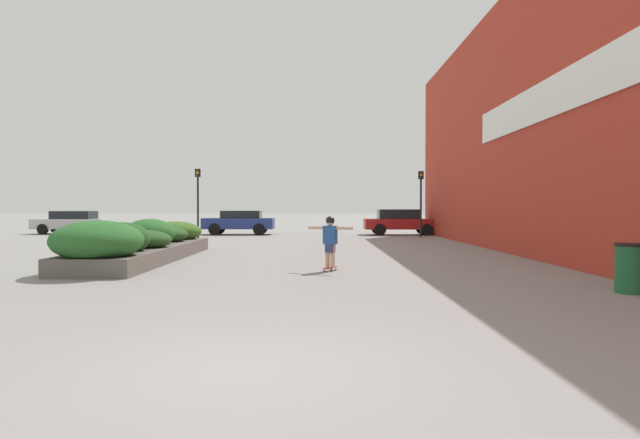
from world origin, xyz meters
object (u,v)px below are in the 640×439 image
at_px(skateboarder, 332,236).
at_px(car_center_left, 403,221).
at_px(car_rightmost, 242,222).
at_px(skateboard, 332,268).
at_px(car_leftmost, 536,220).
at_px(traffic_light_left, 200,191).
at_px(traffic_light_right, 423,193).
at_px(car_center_right, 75,222).
at_px(trash_bin, 634,268).

xyz_separation_m(skateboarder, car_center_left, (4.70, 19.99, -0.09)).
height_order(car_center_left, car_rightmost, car_center_left).
bearing_deg(skateboard, car_center_left, 103.48).
xyz_separation_m(car_leftmost, car_rightmost, (-19.83, -3.95, -0.00)).
xyz_separation_m(traffic_light_left, traffic_light_right, (12.46, 0.44, -0.06)).
bearing_deg(car_center_left, skateboarder, -13.24).
distance_m(skateboarder, car_center_left, 20.53).
xyz_separation_m(skateboard, traffic_light_right, (5.41, 16.96, 2.45)).
distance_m(car_center_left, car_center_right, 20.87).
xyz_separation_m(skateboard, car_leftmost, (14.53, 24.32, 0.74)).
relative_size(car_leftmost, car_center_right, 0.98).
xyz_separation_m(trash_bin, car_center_left, (-1.17, 23.86, 0.34)).
bearing_deg(car_center_right, car_leftmost, -84.38).
xyz_separation_m(car_center_left, traffic_light_right, (0.71, -3.03, 1.69)).
bearing_deg(trash_bin, car_leftmost, 72.93).
height_order(trash_bin, traffic_light_left, traffic_light_left).
bearing_deg(traffic_light_right, car_rightmost, 162.30).
distance_m(car_center_right, car_rightmost, 10.88).
bearing_deg(car_rightmost, car_center_left, -92.20).
distance_m(skateboarder, traffic_light_right, 17.87).
bearing_deg(skateboard, car_center_right, 153.84).
xyz_separation_m(car_center_left, traffic_light_left, (-11.75, -3.47, 1.75)).
bearing_deg(car_center_right, car_rightmost, -94.94).
xyz_separation_m(skateboarder, traffic_light_left, (-7.05, 16.51, 1.66)).
distance_m(car_rightmost, traffic_light_right, 11.37).
relative_size(skateboarder, car_leftmost, 0.31).
relative_size(car_center_left, car_center_right, 1.01).
height_order(car_leftmost, car_center_right, car_leftmost).
relative_size(car_center_right, traffic_light_right, 1.21).
bearing_deg(car_center_left, car_leftmost, 113.81).
height_order(car_center_right, traffic_light_left, traffic_light_left).
bearing_deg(skateboard, traffic_light_right, 99.02).
height_order(car_center_left, traffic_light_right, traffic_light_right).
bearing_deg(car_leftmost, car_rightmost, 101.28).
xyz_separation_m(skateboard, car_rightmost, (-5.29, 20.37, 0.74)).
bearing_deg(traffic_light_left, car_rightmost, 65.56).
bearing_deg(traffic_light_left, car_center_right, 152.18).
relative_size(trash_bin, traffic_light_left, 0.26).
distance_m(skateboard, trash_bin, 7.05).
bearing_deg(car_center_right, skateboarder, -142.87).
xyz_separation_m(skateboarder, car_center_right, (-16.13, 21.31, -0.14)).
relative_size(skateboarder, traffic_light_right, 0.37).
relative_size(car_center_left, car_rightmost, 1.04).
distance_m(trash_bin, car_center_left, 23.89).
relative_size(skateboard, skateboarder, 0.46).
height_order(car_rightmost, traffic_light_right, traffic_light_right).
bearing_deg(car_center_right, trash_bin, -138.86).
height_order(trash_bin, car_leftmost, car_leftmost).
relative_size(car_center_left, traffic_light_right, 1.22).
height_order(skateboarder, car_center_left, car_center_left).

